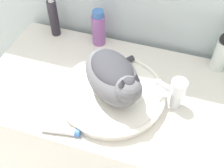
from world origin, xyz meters
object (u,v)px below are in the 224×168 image
lotion_bottle_white (222,51)px  cream_tube (61,130)px  cat (114,76)px  faucet (176,92)px  mouthwash_bottle (99,28)px  hairspray_can_black (54,18)px

lotion_bottle_white → cream_tube: lotion_bottle_white is taller
cat → cream_tube: size_ratio=2.43×
faucet → mouthwash_bottle: size_ratio=0.76×
faucet → cream_tube: (-0.37, -0.26, -0.07)m
faucet → lotion_bottle_white: bearing=-128.3°
hairspray_can_black → cream_tube: bearing=-62.5°
hairspray_can_black → mouthwash_bottle: (0.24, 0.00, -0.01)m
cat → cream_tube: cat is taller
cat → cream_tube: bearing=-78.6°
mouthwash_bottle → lotion_bottle_white: bearing=-0.0°
faucet → hairspray_can_black: (-0.66, 0.28, 0.01)m
faucet → hairspray_can_black: bearing=-33.2°
hairspray_can_black → lotion_bottle_white: size_ratio=1.09×
cat → cream_tube: 0.28m
faucet → cream_tube: 0.46m
cat → hairspray_can_black: size_ratio=1.75×
mouthwash_bottle → cream_tube: bearing=-85.1°
mouthwash_bottle → faucet: bearing=-34.0°
mouthwash_bottle → hairspray_can_black: bearing=-180.0°
hairspray_can_black → cat: bearing=-38.1°
faucet → lotion_bottle_white: size_ratio=0.73×
cat → lotion_bottle_white: cat is taller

